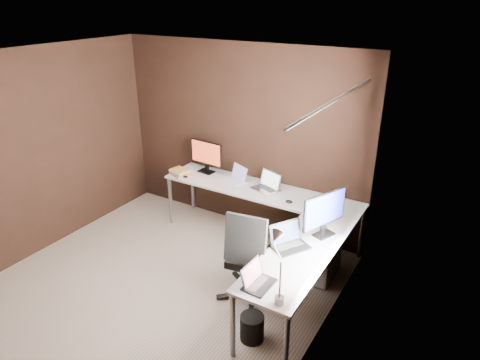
% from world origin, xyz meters
% --- Properties ---
extents(room, '(3.60, 3.60, 2.50)m').
position_xyz_m(room, '(0.34, 0.07, 1.28)').
color(room, '#C8B09B').
rests_on(room, ground).
extents(desk, '(2.65, 2.25, 0.73)m').
position_xyz_m(desk, '(0.84, 1.04, 0.68)').
color(desk, white).
rests_on(desk, ground).
extents(drawer_pedestal, '(0.42, 0.50, 0.60)m').
position_xyz_m(drawer_pedestal, '(1.43, 1.15, 0.30)').
color(drawer_pedestal, white).
rests_on(drawer_pedestal, ground).
extents(monitor_left, '(0.52, 0.16, 0.45)m').
position_xyz_m(monitor_left, '(-0.44, 1.63, 0.98)').
color(monitor_left, black).
rests_on(monitor_left, desk).
extents(monitor_right, '(0.25, 0.55, 0.48)m').
position_xyz_m(monitor_right, '(1.57, 0.85, 1.00)').
color(monitor_right, black).
rests_on(monitor_right, desk).
extents(laptop_white, '(0.37, 0.32, 0.20)m').
position_xyz_m(laptop_white, '(0.08, 1.57, 0.78)').
color(laptop_white, white).
rests_on(laptop_white, desk).
extents(laptop_silver, '(0.40, 0.34, 0.23)m').
position_xyz_m(laptop_silver, '(0.55, 1.54, 0.78)').
color(laptop_silver, silver).
rests_on(laptop_silver, desk).
extents(laptop_black_big, '(0.40, 0.43, 0.24)m').
position_xyz_m(laptop_black_big, '(1.35, 0.47, 0.78)').
color(laptop_black_big, black).
rests_on(laptop_black_big, desk).
extents(laptop_black_small, '(0.22, 0.31, 0.20)m').
position_xyz_m(laptop_black_small, '(1.38, -0.23, 0.77)').
color(laptop_black_small, black).
rests_on(laptop_black_small, desk).
extents(book_stack, '(0.32, 0.29, 0.08)m').
position_xyz_m(book_stack, '(-0.70, 1.35, 0.77)').
color(book_stack, tan).
rests_on(book_stack, desk).
extents(mouse_left, '(0.09, 0.06, 0.03)m').
position_xyz_m(mouse_left, '(-0.57, 1.30, 0.75)').
color(mouse_left, black).
rests_on(mouse_left, desk).
extents(mouse_corner, '(0.11, 0.08, 0.04)m').
position_xyz_m(mouse_corner, '(0.96, 1.34, 0.75)').
color(mouse_corner, black).
rests_on(mouse_corner, desk).
extents(desk_lamp, '(0.19, 0.23, 0.61)m').
position_xyz_m(desk_lamp, '(1.59, -0.29, 1.11)').
color(desk_lamp, slate).
rests_on(desk_lamp, desk).
extents(office_chair, '(0.61, 0.61, 1.08)m').
position_xyz_m(office_chair, '(0.99, 0.39, 0.32)').
color(office_chair, black).
rests_on(office_chair, ground).
extents(wastebasket, '(0.25, 0.25, 0.26)m').
position_xyz_m(wastebasket, '(1.29, -0.14, 0.13)').
color(wastebasket, black).
rests_on(wastebasket, ground).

